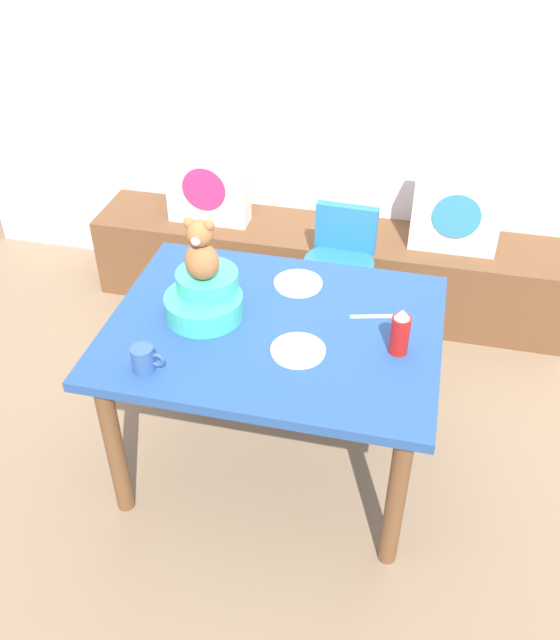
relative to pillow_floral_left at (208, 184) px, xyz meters
The scene contains 15 objects.
ground_plane 1.54m from the pillow_floral_left, 61.40° to the right, with size 8.00×8.00×0.00m, color #8C7256.
back_wall 0.95m from the pillow_floral_left, 23.79° to the left, with size 4.40×0.10×2.60m, color silver.
window_bench 0.80m from the pillow_floral_left, ahead, with size 2.60×0.44×0.46m, color brown.
pillow_floral_left is the anchor object (origin of this frame).
pillow_floral_right 1.32m from the pillow_floral_left, ahead, with size 0.44×0.15×0.44m.
book_stack 0.80m from the pillow_floral_left, ahead, with size 0.20×0.14×0.07m, color #AA7940.
dining_table 1.38m from the pillow_floral_left, 61.40° to the right, with size 1.25×0.96×0.74m.
highchair 0.91m from the pillow_floral_left, 27.69° to the right, with size 0.34×0.46×0.79m.
infant_seat_teal 1.26m from the pillow_floral_left, 72.15° to the right, with size 0.30×0.33×0.16m.
teddy_bear 1.30m from the pillow_floral_left, 72.16° to the right, with size 0.13×0.12×0.25m.
ketchup_bottle 1.70m from the pillow_floral_left, 48.09° to the right, with size 0.07×0.07×0.18m.
coffee_mug 1.59m from the pillow_floral_left, 79.75° to the right, with size 0.12×0.08×0.09m.
dinner_plate_near 1.16m from the pillow_floral_left, 53.14° to the right, with size 0.20×0.20×0.01m, color white.
dinner_plate_far 1.56m from the pillow_floral_left, 59.84° to the right, with size 0.20×0.20×0.01m, color white.
table_fork 1.48m from the pillow_floral_left, 46.66° to the right, with size 0.02×0.17×0.01m, color silver.
Camera 1 is at (0.49, -1.99, 2.32)m, focal length 38.33 mm.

